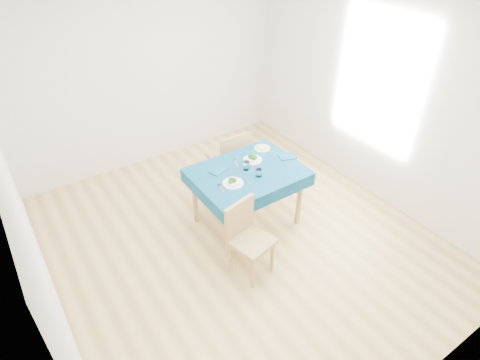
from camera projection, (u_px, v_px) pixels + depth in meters
room_shell at (240, 139)px, 3.96m from camera, size 4.02×4.52×2.73m
table at (247, 197)px, 4.77m from camera, size 1.22×0.93×0.76m
chair_near at (252, 237)px, 4.06m from camera, size 0.47×0.50×0.98m
chair_far at (228, 148)px, 5.33m from camera, size 0.46×0.51×1.14m
bowl_near at (233, 181)px, 4.33m from camera, size 0.23×0.23×0.07m
bowl_far at (253, 158)px, 4.71m from camera, size 0.22×0.22×0.07m
fork_near at (222, 189)px, 4.27m from camera, size 0.05×0.17×0.00m
knife_near at (248, 180)px, 4.40m from camera, size 0.05×0.19×0.00m
fork_far at (236, 163)px, 4.67m from camera, size 0.08×0.18×0.00m
knife_far at (273, 157)px, 4.79m from camera, size 0.07×0.21×0.00m
napkin_near at (219, 170)px, 4.55m from camera, size 0.24×0.20×0.01m
napkin_far at (287, 157)px, 4.79m from camera, size 0.24×0.20×0.01m
tumbler_center at (246, 166)px, 4.55m from camera, size 0.08×0.08×0.10m
tumbler_side at (259, 173)px, 4.44m from camera, size 0.07×0.07×0.09m
side_plate at (262, 148)px, 4.95m from camera, size 0.20×0.20×0.01m
bread_slice at (262, 147)px, 4.94m from camera, size 0.12×0.12×0.02m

